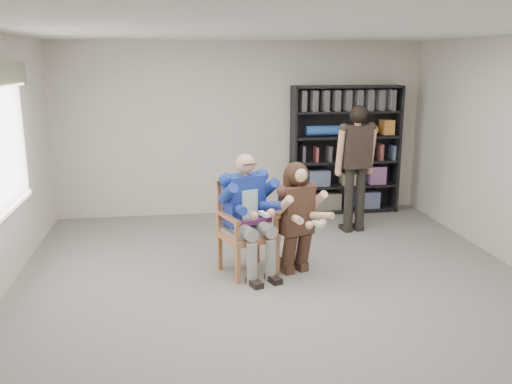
{
  "coord_description": "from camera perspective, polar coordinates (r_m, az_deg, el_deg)",
  "views": [
    {
      "loc": [
        -1.09,
        -5.26,
        2.49
      ],
      "look_at": [
        -0.2,
        0.6,
        1.05
      ],
      "focal_mm": 38.0,
      "sensor_mm": 36.0,
      "label": 1
    }
  ],
  "objects": [
    {
      "name": "room_shell",
      "position": [
        5.48,
        3.01,
        2.16
      ],
      "size": [
        6.0,
        7.0,
        2.8
      ],
      "primitive_type": null,
      "color": "beige",
      "rests_on": "ground"
    },
    {
      "name": "floor",
      "position": [
        5.92,
        2.84,
        -11.23
      ],
      "size": [
        6.0,
        7.0,
        0.01
      ],
      "primitive_type": "cube",
      "color": "slate",
      "rests_on": "ground"
    },
    {
      "name": "window_left",
      "position": [
        6.59,
        -25.05,
        4.87
      ],
      "size": [
        0.16,
        2.0,
        1.75
      ],
      "primitive_type": null,
      "color": "white",
      "rests_on": "room_shell"
    },
    {
      "name": "armchair",
      "position": [
        6.44,
        -0.87,
        -3.8
      ],
      "size": [
        0.82,
        0.81,
        1.12
      ],
      "primitive_type": null,
      "rotation": [
        0.0,
        0.0,
        0.35
      ],
      "color": "#93663F",
      "rests_on": "floor"
    },
    {
      "name": "seated_man",
      "position": [
        6.39,
        -0.88,
        -2.36
      ],
      "size": [
        0.89,
        1.03,
        1.46
      ],
      "primitive_type": null,
      "rotation": [
        0.0,
        0.0,
        0.35
      ],
      "color": "navy",
      "rests_on": "floor"
    },
    {
      "name": "kneeling_woman",
      "position": [
        6.39,
        4.44,
        -2.96
      ],
      "size": [
        0.83,
        1.03,
        1.33
      ],
      "primitive_type": null,
      "rotation": [
        0.0,
        0.0,
        0.35
      ],
      "color": "#38281C",
      "rests_on": "floor"
    },
    {
      "name": "bookshelf",
      "position": [
        9.1,
        9.38,
        4.38
      ],
      "size": [
        1.8,
        0.38,
        2.1
      ],
      "primitive_type": null,
      "color": "black",
      "rests_on": "floor"
    },
    {
      "name": "standing_man",
      "position": [
        8.05,
        10.46,
        2.28
      ],
      "size": [
        0.62,
        0.42,
        1.86
      ],
      "primitive_type": null,
      "rotation": [
        0.0,
        0.0,
        0.18
      ],
      "color": "black",
      "rests_on": "floor"
    }
  ]
}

